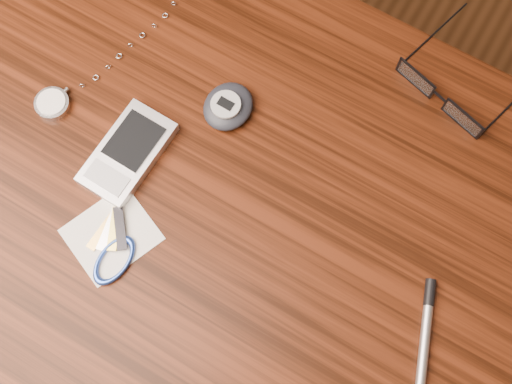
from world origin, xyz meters
TOP-DOWN VIEW (x-y plane):
  - ground at (0.00, 0.00)m, footprint 3.80×3.80m
  - desk at (0.00, 0.00)m, footprint 1.00×0.70m
  - eyeglasses at (0.19, 0.28)m, footprint 0.16×0.16m
  - pocket_watch at (-0.20, 0.05)m, footprint 0.07×0.29m
  - pda_phone at (-0.09, 0.03)m, footprint 0.07×0.12m
  - pedometer at (-0.02, 0.14)m, footprint 0.06×0.07m
  - notepad_keys at (-0.05, -0.07)m, footprint 0.11×0.11m
  - silver_pen at (0.29, 0.02)m, footprint 0.06×0.13m

SIDE VIEW (x-z plane):
  - ground at x=0.00m, z-range 0.00..0.00m
  - desk at x=0.00m, z-range 0.27..1.02m
  - notepad_keys at x=-0.05m, z-range 0.75..0.76m
  - silver_pen at x=0.29m, z-range 0.75..0.76m
  - pocket_watch at x=-0.20m, z-range 0.75..0.76m
  - pda_phone at x=-0.09m, z-range 0.75..0.77m
  - pedometer at x=-0.02m, z-range 0.75..0.77m
  - eyeglasses at x=0.19m, z-range 0.75..0.78m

